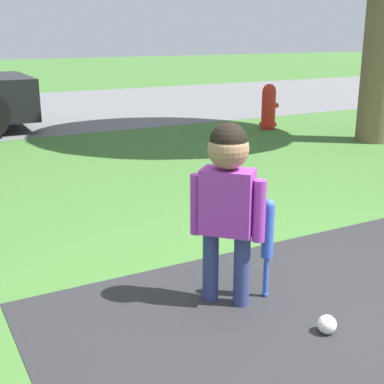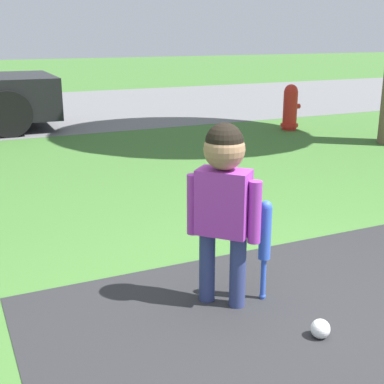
{
  "view_description": "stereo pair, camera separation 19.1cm",
  "coord_description": "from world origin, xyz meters",
  "px_view_note": "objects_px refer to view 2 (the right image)",
  "views": [
    {
      "loc": [
        -1.74,
        -1.91,
        1.49
      ],
      "look_at": [
        -0.26,
        0.81,
        0.55
      ],
      "focal_mm": 50.0,
      "sensor_mm": 36.0,
      "label": 1
    },
    {
      "loc": [
        -1.57,
        -2.0,
        1.49
      ],
      "look_at": [
        -0.26,
        0.81,
        0.55
      ],
      "focal_mm": 50.0,
      "sensor_mm": 36.0,
      "label": 2
    }
  ],
  "objects_px": {
    "baseball_bat": "(265,237)",
    "fire_hydrant": "(290,108)",
    "child": "(224,190)",
    "sports_ball": "(320,329)"
  },
  "relations": [
    {
      "from": "child",
      "to": "sports_ball",
      "type": "distance_m",
      "value": 0.86
    },
    {
      "from": "baseball_bat",
      "to": "child",
      "type": "bearing_deg",
      "value": 166.28
    },
    {
      "from": "baseball_bat",
      "to": "fire_hydrant",
      "type": "relative_size",
      "value": 0.84
    },
    {
      "from": "fire_hydrant",
      "to": "baseball_bat",
      "type": "bearing_deg",
      "value": -126.48
    },
    {
      "from": "baseball_bat",
      "to": "fire_hydrant",
      "type": "bearing_deg",
      "value": 53.52
    },
    {
      "from": "baseball_bat",
      "to": "fire_hydrant",
      "type": "height_order",
      "value": "fire_hydrant"
    },
    {
      "from": "sports_ball",
      "to": "fire_hydrant",
      "type": "distance_m",
      "value": 6.08
    },
    {
      "from": "child",
      "to": "baseball_bat",
      "type": "height_order",
      "value": "child"
    },
    {
      "from": "baseball_bat",
      "to": "sports_ball",
      "type": "relative_size",
      "value": 5.99
    },
    {
      "from": "child",
      "to": "sports_ball",
      "type": "height_order",
      "value": "child"
    }
  ]
}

